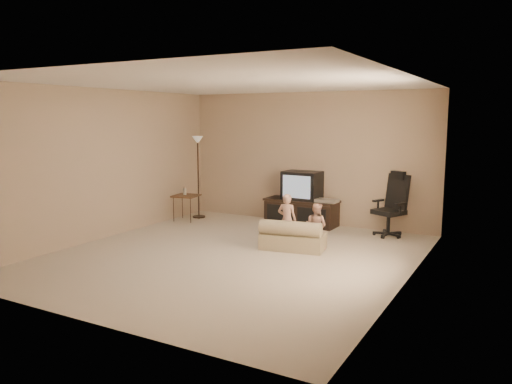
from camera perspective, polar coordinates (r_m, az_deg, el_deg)
floor at (r=7.42m, az=-2.67°, el=-7.31°), size 5.50×5.50×0.00m
room_shell at (r=7.15m, az=-2.76°, el=4.47°), size 5.50×5.50×5.50m
tv_stand at (r=9.48m, az=5.26°, el=-1.23°), size 1.44×0.57×1.02m
office_chair at (r=8.88m, az=15.22°, el=-2.32°), size 0.68×0.69×1.11m
side_table at (r=9.92m, az=-8.01°, el=-0.44°), size 0.53×0.53×0.69m
floor_lamp at (r=10.11m, az=-6.66°, el=3.83°), size 0.26×0.26×1.65m
child_sofa at (r=7.73m, az=4.17°, el=-5.21°), size 1.04×0.70×0.47m
toddler_left at (r=7.90m, az=3.56°, el=-3.20°), size 0.32×0.25×0.84m
toddler_right at (r=7.77m, az=6.88°, el=-3.88°), size 0.38×0.24×0.73m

